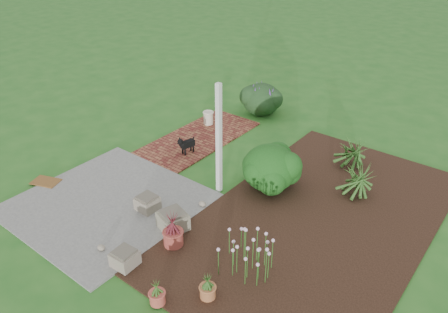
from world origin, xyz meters
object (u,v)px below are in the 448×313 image
Objects in this scene: stone_trough_near at (125,259)px; black_dog at (186,144)px; evergreen_shrub at (270,167)px; cream_ceramic_urn at (208,118)px.

black_dog reaches higher than stone_trough_near.
evergreen_shrub reaches higher than black_dog.
evergreen_shrub reaches higher than stone_trough_near.
stone_trough_near is 1.09× the size of cream_ceramic_urn.
stone_trough_near is 5.85m from cream_ceramic_urn.
black_dog is at bearing -67.87° from cream_ceramic_urn.
black_dog is 1.44× the size of cream_ceramic_urn.
evergreen_shrub is (2.46, 0.02, 0.23)m from black_dog.
evergreen_shrub is at bearing -27.85° from cream_ceramic_urn.
stone_trough_near is 0.76× the size of black_dog.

